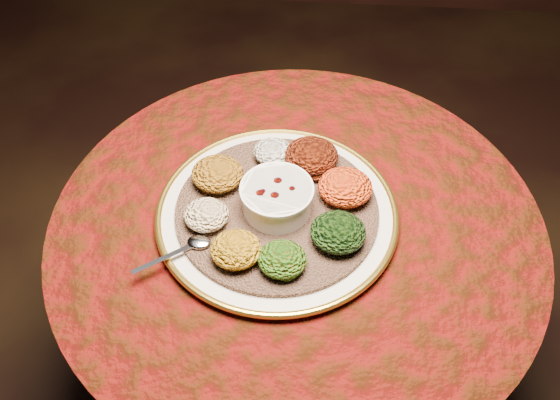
{
  "coord_description": "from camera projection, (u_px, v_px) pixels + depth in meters",
  "views": [
    {
      "loc": [
        0.03,
        -0.76,
        1.67
      ],
      "look_at": [
        -0.03,
        0.03,
        0.76
      ],
      "focal_mm": 40.0,
      "sensor_mm": 36.0,
      "label": 1
    }
  ],
  "objects": [
    {
      "name": "portion_kik",
      "position": [
        236.0,
        249.0,
        1.1
      ],
      "size": [
        0.09,
        0.09,
        0.04
      ],
      "primitive_type": "ellipsoid",
      "color": "#B87B10",
      "rests_on": "injera"
    },
    {
      "name": "spoon",
      "position": [
        194.0,
        244.0,
        1.13
      ],
      "size": [
        0.13,
        0.1,
        0.01
      ],
      "rotation": [
        0.0,
        0.0,
        -2.52
      ],
      "color": "silver",
      "rests_on": "injera"
    },
    {
      "name": "portion_shiro",
      "position": [
        217.0,
        174.0,
        1.22
      ],
      "size": [
        0.1,
        0.1,
        0.05
      ],
      "primitive_type": "ellipsoid",
      "color": "#8F5411",
      "rests_on": "injera"
    },
    {
      "name": "table",
      "position": [
        295.0,
        274.0,
        1.34
      ],
      "size": [
        0.96,
        0.96,
        0.73
      ],
      "color": "black",
      "rests_on": "ground"
    },
    {
      "name": "stew_bowl",
      "position": [
        277.0,
        197.0,
        1.17
      ],
      "size": [
        0.14,
        0.14,
        0.06
      ],
      "color": "silver",
      "rests_on": "injera"
    },
    {
      "name": "portion_tikil",
      "position": [
        345.0,
        187.0,
        1.19
      ],
      "size": [
        0.11,
        0.1,
        0.05
      ],
      "primitive_type": "ellipsoid",
      "color": "#C27310",
      "rests_on": "injera"
    },
    {
      "name": "portion_kitfo",
      "position": [
        311.0,
        156.0,
        1.25
      ],
      "size": [
        0.11,
        0.1,
        0.05
      ],
      "primitive_type": "ellipsoid",
      "color": "black",
      "rests_on": "injera"
    },
    {
      "name": "platter",
      "position": [
        277.0,
        214.0,
        1.2
      ],
      "size": [
        0.47,
        0.47,
        0.02
      ],
      "rotation": [
        0.0,
        0.0,
        -0.01
      ],
      "color": "beige",
      "rests_on": "table"
    },
    {
      "name": "injera",
      "position": [
        277.0,
        210.0,
        1.2
      ],
      "size": [
        0.49,
        0.49,
        0.01
      ],
      "primitive_type": "cylinder",
      "rotation": [
        0.0,
        0.0,
        -0.32
      ],
      "color": "brown",
      "rests_on": "platter"
    },
    {
      "name": "portion_mixveg",
      "position": [
        282.0,
        259.0,
        1.09
      ],
      "size": [
        0.09,
        0.08,
        0.04
      ],
      "primitive_type": "ellipsoid",
      "color": "#9D360A",
      "rests_on": "injera"
    },
    {
      "name": "portion_gomen",
      "position": [
        338.0,
        232.0,
        1.12
      ],
      "size": [
        0.1,
        0.1,
        0.05
      ],
      "primitive_type": "ellipsoid",
      "color": "black",
      "rests_on": "injera"
    },
    {
      "name": "portion_timatim",
      "position": [
        206.0,
        215.0,
        1.16
      ],
      "size": [
        0.08,
        0.08,
        0.04
      ],
      "primitive_type": "ellipsoid",
      "color": "maroon",
      "rests_on": "injera"
    },
    {
      "name": "portion_ayib",
      "position": [
        273.0,
        152.0,
        1.27
      ],
      "size": [
        0.08,
        0.08,
        0.04
      ],
      "primitive_type": "ellipsoid",
      "color": "silver",
      "rests_on": "injera"
    }
  ]
}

